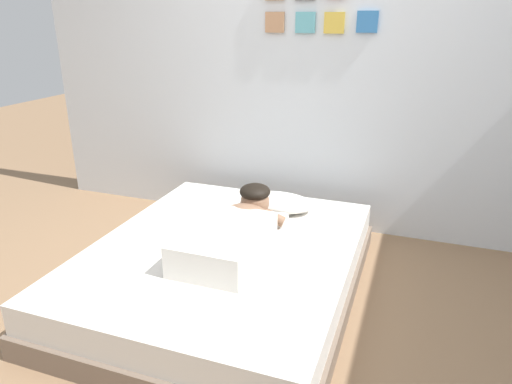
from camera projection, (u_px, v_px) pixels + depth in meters
The scene contains 7 objects.
ground_plane at pixel (243, 335), 2.46m from camera, with size 13.31×13.31×0.00m, color #8C6B4C.
back_wall at pixel (319, 65), 3.40m from camera, with size 4.65×0.12×2.50m.
bed at pixel (225, 268), 2.82m from camera, with size 1.54×1.91×0.31m.
pillow at pixel (277, 202), 3.26m from camera, with size 0.52×0.32×0.11m, color white.
person_lying at pixel (234, 230), 2.71m from camera, with size 0.43×0.92×0.27m.
coffee_cup at pixel (282, 220), 3.01m from camera, with size 0.12×0.09×0.07m.
cell_phone at pixel (263, 241), 2.81m from camera, with size 0.07×0.14×0.01m, color black.
Camera 1 is at (0.75, -1.89, 1.59)m, focal length 32.55 mm.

